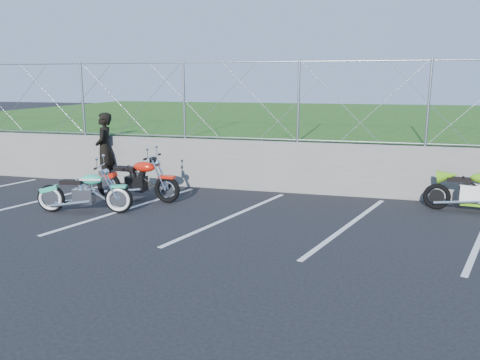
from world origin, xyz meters
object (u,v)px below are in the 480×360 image
(cruiser_turquoise, at_px, (86,194))
(naked_orange, at_px, (138,181))
(sportbike_green, at_px, (473,193))
(person_standing, at_px, (105,149))

(cruiser_turquoise, xyz_separation_m, naked_orange, (0.62, 1.22, 0.05))
(cruiser_turquoise, xyz_separation_m, sportbike_green, (8.06, 2.11, 0.02))
(naked_orange, relative_size, sportbike_green, 1.13)
(sportbike_green, xyz_separation_m, person_standing, (-9.17, 0.60, 0.54))
(cruiser_turquoise, bearing_deg, naked_orange, 51.58)
(cruiser_turquoise, relative_size, person_standing, 1.06)
(naked_orange, height_order, person_standing, person_standing)
(naked_orange, xyz_separation_m, sportbike_green, (7.44, 0.88, -0.03))
(cruiser_turquoise, height_order, naked_orange, naked_orange)
(naked_orange, bearing_deg, sportbike_green, 9.13)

